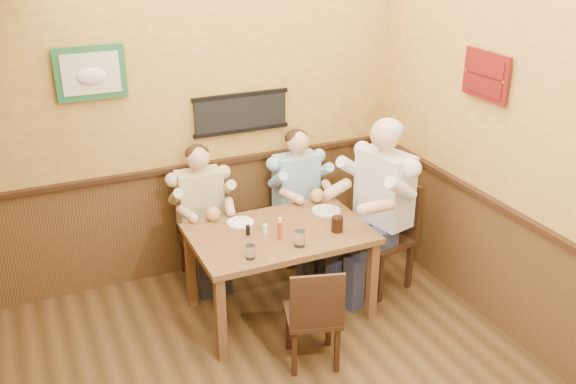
# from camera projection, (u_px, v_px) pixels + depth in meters

# --- Properties ---
(room) EXTENTS (5.02, 5.03, 2.81)m
(room) POSITION_uv_depth(u_px,v_px,m) (231.00, 208.00, 3.27)
(room) COLOR #352310
(room) RESTS_ON ground
(dining_table) EXTENTS (1.40, 0.90, 0.75)m
(dining_table) POSITION_uv_depth(u_px,v_px,m) (280.00, 241.00, 5.11)
(dining_table) COLOR brown
(dining_table) RESTS_ON ground
(chair_back_left) EXTENTS (0.37, 0.37, 0.80)m
(chair_back_left) POSITION_uv_depth(u_px,v_px,m) (202.00, 237.00, 5.73)
(chair_back_left) COLOR #351F11
(chair_back_left) RESTS_ON ground
(chair_back_right) EXTENTS (0.39, 0.39, 0.82)m
(chair_back_right) POSITION_uv_depth(u_px,v_px,m) (296.00, 220.00, 6.03)
(chair_back_right) COLOR #351F11
(chair_back_right) RESTS_ON ground
(chair_right_end) EXTENTS (0.55, 0.55, 0.98)m
(chair_right_end) POSITION_uv_depth(u_px,v_px,m) (381.00, 237.00, 5.54)
(chair_right_end) COLOR #351F11
(chair_right_end) RESTS_ON ground
(chair_near_side) EXTENTS (0.47, 0.47, 0.83)m
(chair_near_side) POSITION_uv_depth(u_px,v_px,m) (312.00, 313.00, 4.63)
(chair_near_side) COLOR #351F11
(chair_near_side) RESTS_ON ground
(diner_tan_shirt) EXTENTS (0.53, 0.53, 1.14)m
(diner_tan_shirt) POSITION_uv_depth(u_px,v_px,m) (201.00, 220.00, 5.66)
(diner_tan_shirt) COLOR beige
(diner_tan_shirt) RESTS_ON ground
(diner_blue_polo) EXTENTS (0.56, 0.56, 1.16)m
(diner_blue_polo) POSITION_uv_depth(u_px,v_px,m) (296.00, 203.00, 5.96)
(diner_blue_polo) COLOR #8EB8D6
(diner_blue_polo) RESTS_ON ground
(diner_white_elder) EXTENTS (0.78, 0.78, 1.39)m
(diner_white_elder) POSITION_uv_depth(u_px,v_px,m) (383.00, 215.00, 5.46)
(diner_white_elder) COLOR silver
(diner_white_elder) RESTS_ON ground
(water_glass_left) EXTENTS (0.07, 0.07, 0.11)m
(water_glass_left) POSITION_uv_depth(u_px,v_px,m) (250.00, 252.00, 4.66)
(water_glass_left) COLOR silver
(water_glass_left) RESTS_ON dining_table
(water_glass_mid) EXTENTS (0.11, 0.11, 0.13)m
(water_glass_mid) POSITION_uv_depth(u_px,v_px,m) (300.00, 239.00, 4.83)
(water_glass_mid) COLOR white
(water_glass_mid) RESTS_ON dining_table
(cola_tumbler) EXTENTS (0.12, 0.12, 0.12)m
(cola_tumbler) POSITION_uv_depth(u_px,v_px,m) (337.00, 224.00, 5.05)
(cola_tumbler) COLOR black
(cola_tumbler) RESTS_ON dining_table
(hot_sauce_bottle) EXTENTS (0.05, 0.05, 0.17)m
(hot_sauce_bottle) POSITION_uv_depth(u_px,v_px,m) (280.00, 229.00, 4.92)
(hot_sauce_bottle) COLOR red
(hot_sauce_bottle) RESTS_ON dining_table
(salt_shaker) EXTENTS (0.04, 0.04, 0.08)m
(salt_shaker) POSITION_uv_depth(u_px,v_px,m) (265.00, 229.00, 5.01)
(salt_shaker) COLOR white
(salt_shaker) RESTS_ON dining_table
(pepper_shaker) EXTENTS (0.04, 0.04, 0.08)m
(pepper_shaker) POSITION_uv_depth(u_px,v_px,m) (248.00, 230.00, 5.00)
(pepper_shaker) COLOR black
(pepper_shaker) RESTS_ON dining_table
(plate_far_left) EXTENTS (0.23, 0.23, 0.01)m
(plate_far_left) POSITION_uv_depth(u_px,v_px,m) (240.00, 222.00, 5.20)
(plate_far_left) COLOR white
(plate_far_left) RESTS_ON dining_table
(plate_far_right) EXTENTS (0.32, 0.32, 0.02)m
(plate_far_right) POSITION_uv_depth(u_px,v_px,m) (326.00, 211.00, 5.40)
(plate_far_right) COLOR silver
(plate_far_right) RESTS_ON dining_table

